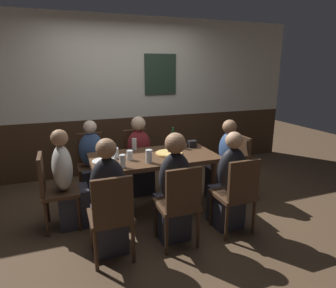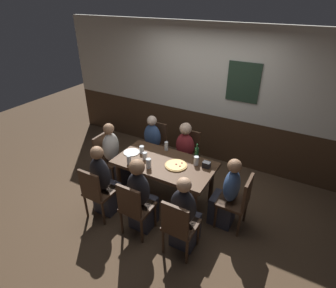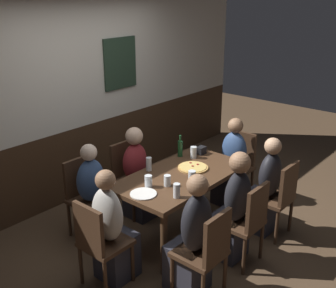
# 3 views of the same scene
# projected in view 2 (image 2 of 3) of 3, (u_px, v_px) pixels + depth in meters

# --- Properties ---
(ground_plane) EXTENTS (12.00, 12.00, 0.00)m
(ground_plane) POSITION_uv_depth(u_px,v_px,m) (165.00, 199.00, 4.51)
(ground_plane) COLOR #4C3826
(wall_back) EXTENTS (6.40, 0.13, 2.60)m
(wall_back) POSITION_uv_depth(u_px,v_px,m) (208.00, 96.00, 5.13)
(wall_back) COLOR #3D2819
(wall_back) RESTS_ON ground_plane
(dining_table) EXTENTS (1.53, 0.81, 0.74)m
(dining_table) POSITION_uv_depth(u_px,v_px,m) (165.00, 167.00, 4.20)
(dining_table) COLOR #472D1C
(dining_table) RESTS_ON ground_plane
(chair_left_far) EXTENTS (0.40, 0.40, 0.88)m
(chair_left_far) POSITION_uv_depth(u_px,v_px,m) (156.00, 143.00, 5.18)
(chair_left_far) COLOR #422B1C
(chair_left_far) RESTS_ON ground_plane
(chair_head_west) EXTENTS (0.40, 0.40, 0.88)m
(chair_head_west) POSITION_uv_depth(u_px,v_px,m) (107.00, 156.00, 4.78)
(chair_head_west) COLOR #422B1C
(chair_head_west) RESTS_ON ground_plane
(chair_head_east) EXTENTS (0.40, 0.40, 0.88)m
(chair_head_east) POSITION_uv_depth(u_px,v_px,m) (238.00, 200.00, 3.77)
(chair_head_east) COLOR #422B1C
(chair_head_east) RESTS_ON ground_plane
(chair_mid_near) EXTENTS (0.40, 0.40, 0.88)m
(chair_mid_near) POSITION_uv_depth(u_px,v_px,m) (134.00, 207.00, 3.65)
(chair_mid_near) COLOR #422B1C
(chair_mid_near) RESTS_ON ground_plane
(chair_mid_far) EXTENTS (0.40, 0.40, 0.88)m
(chair_mid_far) POSITION_uv_depth(u_px,v_px,m) (188.00, 152.00, 4.90)
(chair_mid_far) COLOR #422B1C
(chair_mid_far) RESTS_ON ground_plane
(chair_left_near) EXTENTS (0.40, 0.40, 0.88)m
(chair_left_near) POSITION_uv_depth(u_px,v_px,m) (96.00, 191.00, 3.93)
(chair_left_near) COLOR #422B1C
(chair_left_near) RESTS_ON ground_plane
(chair_right_near) EXTENTS (0.40, 0.40, 0.88)m
(chair_right_near) POSITION_uv_depth(u_px,v_px,m) (179.00, 225.00, 3.36)
(chair_right_near) COLOR #422B1C
(chair_right_near) RESTS_ON ground_plane
(person_left_far) EXTENTS (0.34, 0.37, 1.10)m
(person_left_far) POSITION_uv_depth(u_px,v_px,m) (151.00, 148.00, 5.08)
(person_left_far) COLOR #2D2D38
(person_left_far) RESTS_ON ground_plane
(person_head_west) EXTENTS (0.37, 0.34, 1.15)m
(person_head_west) POSITION_uv_depth(u_px,v_px,m) (114.00, 159.00, 4.71)
(person_head_west) COLOR #2D2D38
(person_head_west) RESTS_ON ground_plane
(person_head_east) EXTENTS (0.37, 0.34, 1.12)m
(person_head_east) POSITION_uv_depth(u_px,v_px,m) (227.00, 197.00, 3.85)
(person_head_east) COLOR #2D2D38
(person_head_east) RESTS_ON ground_plane
(person_mid_near) EXTENTS (0.34, 0.37, 1.17)m
(person_mid_near) POSITION_uv_depth(u_px,v_px,m) (141.00, 199.00, 3.76)
(person_mid_near) COLOR #2D2D38
(person_mid_near) RESTS_ON ground_plane
(person_mid_far) EXTENTS (0.34, 0.37, 1.11)m
(person_mid_far) POSITION_uv_depth(u_px,v_px,m) (183.00, 157.00, 4.78)
(person_mid_far) COLOR #2D2D38
(person_mid_far) RESTS_ON ground_plane
(person_left_near) EXTENTS (0.34, 0.37, 1.18)m
(person_left_near) POSITION_uv_depth(u_px,v_px,m) (104.00, 185.00, 4.06)
(person_left_near) COLOR #2D2D38
(person_left_near) RESTS_ON ground_plane
(person_right_near) EXTENTS (0.34, 0.37, 1.13)m
(person_right_near) POSITION_uv_depth(u_px,v_px,m) (184.00, 218.00, 3.49)
(person_right_near) COLOR #2D2D38
(person_right_near) RESTS_ON ground_plane
(pizza) EXTENTS (0.34, 0.34, 0.03)m
(pizza) POSITION_uv_depth(u_px,v_px,m) (176.00, 165.00, 4.06)
(pizza) COLOR tan
(pizza) RESTS_ON dining_table
(tumbler_short) EXTENTS (0.08, 0.08, 0.12)m
(tumbler_short) POSITION_uv_depth(u_px,v_px,m) (142.00, 150.00, 4.37)
(tumbler_short) COLOR silver
(tumbler_short) RESTS_ON dining_table
(beer_glass_tall) EXTENTS (0.08, 0.08, 0.15)m
(beer_glass_tall) POSITION_uv_depth(u_px,v_px,m) (149.00, 164.00, 3.99)
(beer_glass_tall) COLOR silver
(beer_glass_tall) RESTS_ON dining_table
(highball_clear) EXTENTS (0.06, 0.06, 0.15)m
(highball_clear) POSITION_uv_depth(u_px,v_px,m) (166.00, 147.00, 4.44)
(highball_clear) COLOR silver
(highball_clear) RESTS_ON dining_table
(pint_glass_stout) EXTENTS (0.07, 0.07, 0.11)m
(pint_glass_stout) POSITION_uv_depth(u_px,v_px,m) (145.00, 156.00, 4.21)
(pint_glass_stout) COLOR silver
(pint_glass_stout) RESTS_ON dining_table
(pint_glass_amber) EXTENTS (0.07, 0.07, 0.14)m
(pint_glass_amber) POSITION_uv_depth(u_px,v_px,m) (129.00, 160.00, 4.08)
(pint_glass_amber) COLOR silver
(pint_glass_amber) RESTS_ON dining_table
(beer_glass_half) EXTENTS (0.07, 0.07, 0.14)m
(beer_glass_half) POSITION_uv_depth(u_px,v_px,m) (196.00, 161.00, 4.07)
(beer_glass_half) COLOR silver
(beer_glass_half) RESTS_ON dining_table
(beer_bottle_green) EXTENTS (0.06, 0.06, 0.26)m
(beer_bottle_green) POSITION_uv_depth(u_px,v_px,m) (197.00, 153.00, 4.19)
(beer_bottle_green) COLOR #194723
(beer_bottle_green) RESTS_ON dining_table
(plate_white_large) EXTENTS (0.26, 0.26, 0.01)m
(plate_white_large) POSITION_uv_depth(u_px,v_px,m) (132.00, 152.00, 4.40)
(plate_white_large) COLOR white
(plate_white_large) RESTS_ON dining_table
(condiment_caddy) EXTENTS (0.11, 0.09, 0.09)m
(condiment_caddy) POSITION_uv_depth(u_px,v_px,m) (206.00, 165.00, 4.01)
(condiment_caddy) COLOR black
(condiment_caddy) RESTS_ON dining_table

